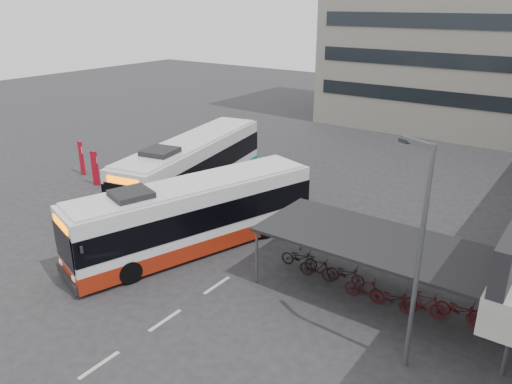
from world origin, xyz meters
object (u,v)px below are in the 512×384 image
Objects in this scene: pedestrian at (130,202)px; lamp_post at (418,247)px; bus_teal at (193,168)px; bus_main at (195,216)px.

pedestrian is 17.13m from lamp_post.
pedestrian is at bearing -111.33° from bus_teal.
pedestrian is 0.22× the size of lamp_post.
bus_teal is (-4.69, 5.02, 0.09)m from bus_main.
bus_main is 11.58m from lamp_post.
pedestrian is (-0.76, -4.29, -0.92)m from bus_teal.
lamp_post is at bearing 6.82° from bus_main.
bus_teal is at bearing 151.05° from bus_main.
bus_teal is 7.83× the size of pedestrian.
bus_teal reaches higher than bus_main.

